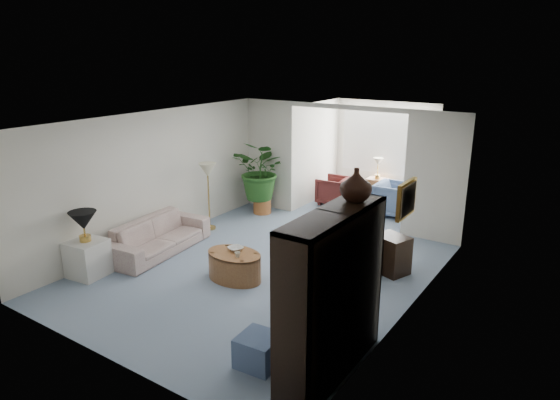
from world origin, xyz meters
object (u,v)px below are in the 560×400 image
Objects in this scene: side_table_dark at (391,254)px; sunroom_chair_blue at (395,199)px; floor_lamp at (208,170)px; coffee_table at (234,266)px; sofa at (158,236)px; plant_pot at (262,206)px; table_lamp at (83,221)px; sunroom_chair_maroon at (335,191)px; end_table at (88,258)px; coffee_cup at (237,255)px; entertainment_cabinet at (332,294)px; coffee_bowl at (236,249)px; wingback_chair at (345,244)px; ottoman at (259,350)px; framed_picture at (407,199)px; cabinet_urn at (356,185)px; sunroom_table at (376,190)px.

side_table_dark is 3.08m from sunroom_chair_blue.
floor_lamp is 2.66m from coffee_table.
sofa reaches higher than plant_pot.
table_lamp is 5.02m from side_table_dark.
sunroom_chair_maroon is at bearing 87.77° from sunroom_chair_blue.
plant_pot is at bearing 78.63° from floor_lamp.
sunroom_chair_blue is at bearing 62.56° from end_table.
sunroom_chair_maroon is at bearing 75.49° from end_table.
coffee_cup is 0.05× the size of entertainment_cabinet.
coffee_bowl is 0.29× the size of sunroom_chair_blue.
coffee_cup is at bearing 52.24° from wingback_chair.
sunroom_chair_blue is (-0.38, 3.18, -0.07)m from wingback_chair.
sunroom_chair_blue reaches higher than ottoman.
ottoman is at bearing -175.26° from sunroom_chair_blue.
plant_pot is (0.45, 4.23, -0.14)m from end_table.
coffee_cup is at bearing 6.71° from sunroom_chair_maroon.
wingback_chair is at bearing 143.45° from framed_picture.
entertainment_cabinet reaches higher than sofa.
coffee_table is at bearing 146.31° from coffee_cup.
side_table_dark is 1.69× the size of cabinet_urn.
cabinet_urn is at bearing -166.48° from sunroom_chair_blue.
end_table is at bearing -149.20° from coffee_table.
sunroom_table is at bearing 51.82° from plant_pot.
plant_pot is 2.97m from sunroom_chair_blue.
coffee_bowl is (-2.69, -0.25, -1.22)m from framed_picture.
coffee_bowl is at bearing 116.57° from coffee_table.
entertainment_cabinet reaches higher than table_lamp.
coffee_bowl is at bearing 134.97° from ottoman.
entertainment_cabinet is 5.08× the size of cabinet_urn.
framed_picture reaches higher than ottoman.
wingback_chair is (3.37, 2.58, 0.14)m from end_table.
coffee_bowl is 3.31m from plant_pot.
end_table reaches higher than ottoman.
cabinet_urn reaches higher than table_lamp.
entertainment_cabinet is (2.41, -1.24, 0.73)m from coffee_table.
side_table_dark is at bearing 35.29° from table_lamp.
coffee_bowl is 4.53m from sunroom_chair_blue.
wingback_chair is 2.86m from entertainment_cabinet.
sofa reaches higher than coffee_cup.
sunroom_chair_blue is at bearing -82.56° from wingback_chair.
cabinet_urn is at bearing 6.25° from table_lamp.
framed_picture is 2.00m from side_table_dark.
sofa is 2.90m from plant_pot.
entertainment_cabinet reaches higher than coffee_cup.
framed_picture reaches higher than sofa.
side_table_dark is at bearing -63.32° from sunroom_table.
cabinet_urn is 2.24m from ottoman.
plant_pot is at bearing 119.69° from coffee_cup.
sofa is 8.89× the size of coffee_bowl.
ottoman is at bearing 17.88° from sunroom_chair_maroon.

